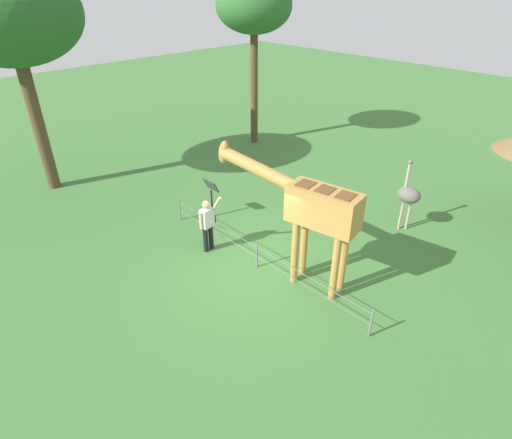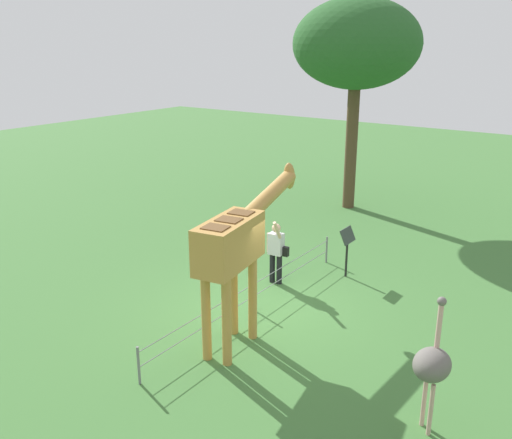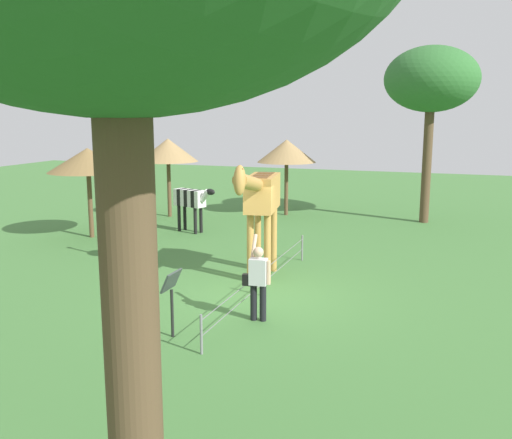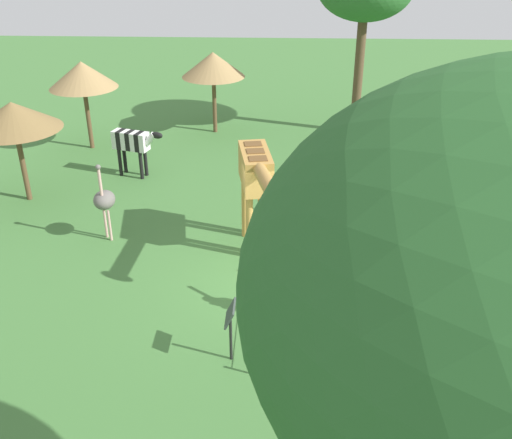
{
  "view_description": "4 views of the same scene",
  "coord_description": "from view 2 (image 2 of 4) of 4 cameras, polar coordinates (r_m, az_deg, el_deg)",
  "views": [
    {
      "loc": [
        -6.47,
        6.52,
        6.89
      ],
      "look_at": [
        0.08,
        0.11,
        1.44
      ],
      "focal_mm": 29.37,
      "sensor_mm": 36.0,
      "label": 1
    },
    {
      "loc": [
        -9.25,
        -6.46,
        5.85
      ],
      "look_at": [
        0.53,
        0.44,
        1.98
      ],
      "focal_mm": 38.74,
      "sensor_mm": 36.0,
      "label": 2
    },
    {
      "loc": [
        12.27,
        4.29,
        4.3
      ],
      "look_at": [
        0.52,
        0.14,
        1.94
      ],
      "focal_mm": 40.01,
      "sensor_mm": 36.0,
      "label": 3
    },
    {
      "loc": [
        12.04,
        0.15,
        8.02
      ],
      "look_at": [
        -0.19,
        -0.36,
        1.52
      ],
      "focal_mm": 41.29,
      "sensor_mm": 36.0,
      "label": 4
    }
  ],
  "objects": [
    {
      "name": "giraffe",
      "position": [
        10.73,
        -1.88,
        -2.34
      ],
      "size": [
        3.99,
        1.13,
        3.24
      ],
      "color": "#BC8942",
      "rests_on": "ground_plane"
    },
    {
      "name": "info_sign",
      "position": [
        14.34,
        9.41,
        -2.32
      ],
      "size": [
        0.56,
        0.21,
        1.32
      ],
      "color": "black",
      "rests_on": "ground_plane"
    },
    {
      "name": "wire_fence",
      "position": [
        12.6,
        -0.3,
        -7.68
      ],
      "size": [
        7.05,
        0.05,
        0.75
      ],
      "color": "slate",
      "rests_on": "ground_plane"
    },
    {
      "name": "ground_plane",
      "position": [
        12.71,
        0.25,
        -9.49
      ],
      "size": [
        60.0,
        60.0,
        0.0
      ],
      "primitive_type": "plane",
      "color": "#427538"
    },
    {
      "name": "ostrich",
      "position": [
        9.06,
        17.72,
        -14.09
      ],
      "size": [
        0.7,
        0.56,
        2.25
      ],
      "color": "#CC9E93",
      "rests_on": "ground_plane"
    },
    {
      "name": "visitor",
      "position": [
        13.79,
        2.11,
        -3.13
      ],
      "size": [
        0.55,
        0.58,
        1.77
      ],
      "color": "black",
      "rests_on": "ground_plane"
    },
    {
      "name": "tree_northeast",
      "position": [
        19.94,
        10.35,
        17.3
      ],
      "size": [
        4.37,
        4.37,
        7.31
      ],
      "color": "brown",
      "rests_on": "ground_plane"
    }
  ]
}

